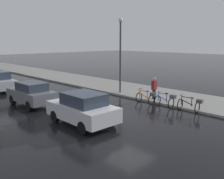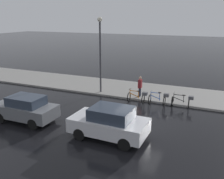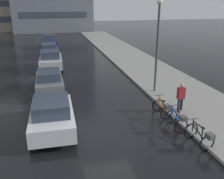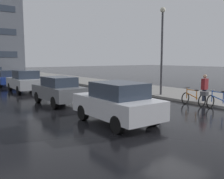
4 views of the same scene
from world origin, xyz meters
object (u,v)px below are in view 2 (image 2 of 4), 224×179
object	(u,v)px
bicycle_second	(159,99)
streetlamp	(100,47)
car_grey	(25,109)
pedestrian	(140,86)
car_white	(109,123)
bicycle_nearest	(183,101)
bicycle_third	(138,96)

from	to	relation	value
bicycle_second	streetlamp	distance (m)	6.07
car_grey	pedestrian	xyz separation A→B (m)	(6.97, -4.92, 0.15)
pedestrian	streetlamp	bearing A→B (deg)	91.69
car_white	car_grey	world-z (taller)	car_white
car_grey	car_white	bearing A→B (deg)	-89.33
bicycle_nearest	pedestrian	size ratio (longest dim) A/B	0.86
car_white	streetlamp	bearing A→B (deg)	29.24
car_grey	streetlamp	size ratio (longest dim) A/B	0.64
car_grey	streetlamp	xyz separation A→B (m)	(6.87, -1.63, 2.93)
car_white	car_grey	distance (m)	5.44
pedestrian	car_grey	bearing A→B (deg)	144.76
bicycle_nearest	car_grey	size ratio (longest dim) A/B	0.38
bicycle_third	car_white	bearing A→B (deg)	-177.02
bicycle_nearest	bicycle_third	distance (m)	3.14
car_grey	bicycle_third	bearing A→B (deg)	-41.24
car_white	car_grey	bearing A→B (deg)	90.67
car_grey	bicycle_second	bearing A→B (deg)	-48.61
bicycle_second	pedestrian	distance (m)	2.11
bicycle_nearest	pedestrian	xyz separation A→B (m)	(0.82, 3.34, 0.48)
car_white	pedestrian	bearing A→B (deg)	4.30
bicycle_second	bicycle_third	bearing A→B (deg)	90.61
car_white	bicycle_nearest	bearing A→B (deg)	-24.90
streetlamp	bicycle_nearest	bearing A→B (deg)	-96.22
bicycle_second	bicycle_third	distance (m)	1.53
car_grey	pedestrian	bearing A→B (deg)	-35.24
streetlamp	pedestrian	bearing A→B (deg)	-88.31
bicycle_nearest	car_white	bearing A→B (deg)	155.10
car_white	streetlamp	world-z (taller)	streetlamp
bicycle_second	pedestrian	xyz separation A→B (m)	(1.09, 1.75, 0.46)
bicycle_third	pedestrian	world-z (taller)	pedestrian
car_grey	streetlamp	bearing A→B (deg)	-13.35
bicycle_third	car_white	world-z (taller)	car_white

